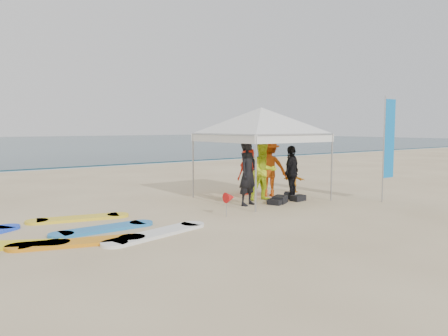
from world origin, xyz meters
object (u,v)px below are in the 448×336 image
at_px(person_orange_a, 269,168).
at_px(person_seated, 293,180).
at_px(person_orange_b, 248,171).
at_px(surfboard_spread, 53,237).
at_px(person_black_b, 291,172).
at_px(feather_flag, 389,140).
at_px(person_yellow, 264,171).
at_px(marker_pennant, 230,198).
at_px(canopy_tent, 261,108).
at_px(person_black_a, 248,172).

relative_size(person_orange_a, person_seated, 2.26).
bearing_deg(person_orange_b, surfboard_spread, 16.21).
bearing_deg(person_orange_a, person_seated, -144.37).
distance_m(person_black_b, feather_flag, 3.13).
bearing_deg(person_orange_b, person_yellow, 69.39).
bearing_deg(marker_pennant, person_orange_b, 43.20).
xyz_separation_m(person_black_b, feather_flag, (2.04, -2.14, 1.05)).
xyz_separation_m(person_orange_b, marker_pennant, (-2.82, -2.65, -0.30)).
bearing_deg(surfboard_spread, marker_pennant, -5.30).
relative_size(person_orange_b, feather_flag, 0.49).
distance_m(feather_flag, marker_pennant, 5.63).
xyz_separation_m(person_orange_b, feather_flag, (2.52, -3.73, 1.12)).
xyz_separation_m(person_yellow, feather_flag, (2.98, -2.43, 0.99)).
xyz_separation_m(person_yellow, person_orange_b, (0.46, 1.31, -0.12)).
bearing_deg(person_seated, marker_pennant, 92.23).
xyz_separation_m(person_orange_a, feather_flag, (2.25, -2.98, 0.96)).
xyz_separation_m(person_orange_a, canopy_tent, (-0.61, -0.29, 1.96)).
distance_m(person_black_b, marker_pennant, 3.49).
distance_m(person_orange_b, canopy_tent, 2.39).
relative_size(person_black_b, person_orange_b, 1.08).
xyz_separation_m(person_yellow, canopy_tent, (0.12, 0.27, 2.00)).
height_order(person_seated, feather_flag, feather_flag).
bearing_deg(person_seated, surfboard_spread, 78.02).
distance_m(person_orange_a, person_orange_b, 0.81).
bearing_deg(person_orange_b, person_black_a, 48.84).
relative_size(person_orange_a, marker_pennant, 3.00).
bearing_deg(person_yellow, canopy_tent, 80.10).
bearing_deg(person_black_b, person_orange_b, -97.84).
bearing_deg(marker_pennant, surfboard_spread, 174.70).
bearing_deg(feather_flag, person_orange_b, 124.01).
distance_m(person_yellow, person_black_b, 0.99).
distance_m(person_seated, surfboard_spread, 8.88).
height_order(person_black_b, canopy_tent, canopy_tent).
height_order(person_yellow, marker_pennant, person_yellow).
distance_m(person_black_a, feather_flag, 4.52).
relative_size(person_black_a, marker_pennant, 3.07).
xyz_separation_m(person_orange_b, canopy_tent, (-0.34, -1.04, 2.12)).
xyz_separation_m(person_black_b, surfboard_spread, (-7.64, -0.65, -0.83)).
bearing_deg(person_black_b, surfboard_spread, -19.76).
bearing_deg(person_black_b, canopy_tent, -58.87).
height_order(person_black_a, person_seated, person_black_a).
distance_m(person_seated, canopy_tent, 3.17).
distance_m(person_black_a, marker_pennant, 1.80).
height_order(person_orange_b, canopy_tent, canopy_tent).
xyz_separation_m(person_orange_a, surfboard_spread, (-7.43, -1.50, -0.92)).
relative_size(person_black_b, marker_pennant, 2.70).
relative_size(person_seated, marker_pennant, 1.33).
bearing_deg(feather_flag, person_black_a, 152.15).
height_order(person_orange_b, surfboard_spread, person_orange_b).
height_order(person_black_a, person_orange_a, person_black_a).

